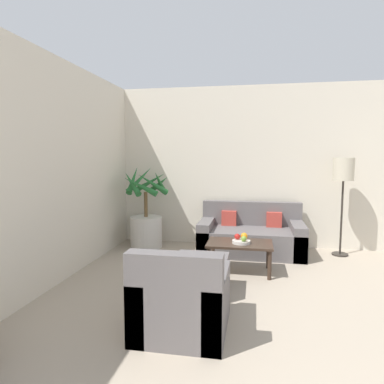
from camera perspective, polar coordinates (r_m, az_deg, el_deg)
The scene contains 11 objects.
wall_back at distance 5.94m, azimuth 17.40°, elevation 4.01°, with size 7.63×0.06×2.70m.
potted_palm at distance 5.79m, azimuth -7.65°, elevation -4.62°, with size 0.83×0.83×1.38m.
sofa_loveseat at distance 5.54m, azimuth 9.78°, elevation -7.32°, with size 1.61×0.86×0.78m.
floor_lamp at distance 5.67m, azimuth 23.94°, elevation 2.71°, with size 0.30×0.30×1.51m.
coffee_table at distance 4.60m, azimuth 7.95°, elevation -9.02°, with size 0.85×0.54×0.40m.
fruit_bowl at distance 4.54m, azimuth 8.22°, elevation -8.22°, with size 0.24×0.24×0.04m.
apple_red at distance 4.57m, azimuth 7.55°, elevation -7.36°, with size 0.08×0.08×0.08m.
apple_green at distance 4.47m, azimuth 8.62°, elevation -7.72°, with size 0.07×0.07×0.07m.
orange_fruit at distance 4.58m, azimuth 8.69°, elevation -7.26°, with size 0.09×0.09×0.09m.
armchair at distance 3.14m, azimuth -1.66°, elevation -17.77°, with size 0.77×0.82×0.78m.
ottoman at distance 3.95m, azimuth 1.51°, elevation -13.63°, with size 0.59×0.54×0.41m.
Camera 1 is at (-0.72, 0.58, 1.53)m, focal length 32.00 mm.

